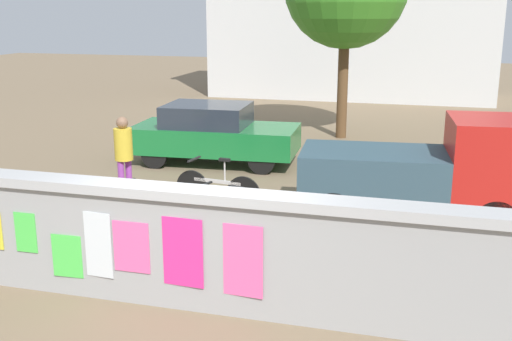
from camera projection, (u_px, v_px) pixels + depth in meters
ground at (315, 159)px, 15.09m from camera, size 60.00×60.00×0.00m
poster_wall at (196, 247)px, 7.44m from camera, size 7.73×0.42×1.51m
auto_rickshaw_truck at (422, 173)px, 10.30m from camera, size 3.72×1.82×1.85m
car_parked at (214, 133)px, 14.50m from camera, size 3.90×1.93×1.40m
motorcycle at (95, 206)px, 10.02m from camera, size 1.89×0.63×0.87m
bicycle_near at (217, 189)px, 11.29m from camera, size 1.70×0.44×0.95m
bicycle_far at (229, 222)px, 9.57m from camera, size 1.66×0.60×0.95m
person_walking at (124, 150)px, 11.58m from camera, size 0.45×0.45×1.62m
building_background at (354, 4)px, 25.07m from camera, size 11.52×4.31×7.41m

